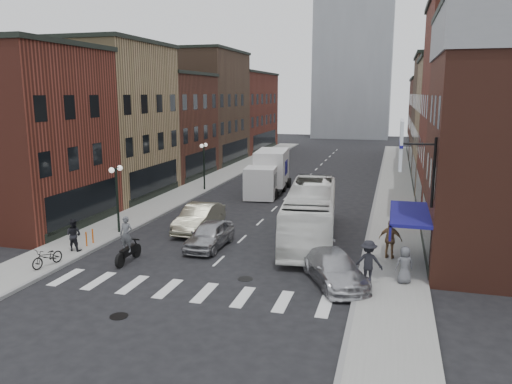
{
  "coord_description": "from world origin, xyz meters",
  "views": [
    {
      "loc": [
        8.23,
        -21.57,
        8.31
      ],
      "look_at": [
        0.92,
        4.7,
        2.89
      ],
      "focal_mm": 35.0,
      "sensor_mm": 36.0,
      "label": 1
    }
  ],
  "objects_px": {
    "streetlamp_near": "(117,187)",
    "box_truck": "(269,173)",
    "sedan_left_near": "(210,235)",
    "ped_right_b": "(390,239)",
    "streetlamp_far": "(204,157)",
    "bike_rack": "(90,237)",
    "ped_right_c": "(405,265)",
    "billboard_sign": "(403,145)",
    "ped_left_solo": "(74,235)",
    "ped_right_a": "(368,262)",
    "curb_car": "(334,268)",
    "sedan_left_far": "(199,218)",
    "parked_bicycle": "(48,257)",
    "motorcycle_rider": "(127,241)",
    "transit_bus": "(311,213)"
  },
  "relations": [
    {
      "from": "billboard_sign",
      "to": "ped_left_solo",
      "type": "bearing_deg",
      "value": -178.83
    },
    {
      "from": "bike_rack",
      "to": "box_truck",
      "type": "relative_size",
      "value": 0.1
    },
    {
      "from": "sedan_left_near",
      "to": "ped_right_a",
      "type": "bearing_deg",
      "value": -20.18
    },
    {
      "from": "streetlamp_near",
      "to": "sedan_left_near",
      "type": "bearing_deg",
      "value": -9.21
    },
    {
      "from": "motorcycle_rider",
      "to": "curb_car",
      "type": "distance_m",
      "value": 10.22
    },
    {
      "from": "bike_rack",
      "to": "transit_bus",
      "type": "bearing_deg",
      "value": 22.26
    },
    {
      "from": "bike_rack",
      "to": "box_truck",
      "type": "distance_m",
      "value": 18.28
    },
    {
      "from": "ped_right_a",
      "to": "ped_right_c",
      "type": "relative_size",
      "value": 1.18
    },
    {
      "from": "sedan_left_near",
      "to": "ped_right_b",
      "type": "relative_size",
      "value": 2.17
    },
    {
      "from": "bike_rack",
      "to": "box_truck",
      "type": "bearing_deg",
      "value": 71.54
    },
    {
      "from": "billboard_sign",
      "to": "sedan_left_far",
      "type": "height_order",
      "value": "billboard_sign"
    },
    {
      "from": "sedan_left_near",
      "to": "sedan_left_far",
      "type": "relative_size",
      "value": 0.86
    },
    {
      "from": "ped_right_b",
      "to": "ped_right_c",
      "type": "relative_size",
      "value": 1.2
    },
    {
      "from": "ped_left_solo",
      "to": "ped_right_c",
      "type": "bearing_deg",
      "value": 179.85
    },
    {
      "from": "motorcycle_rider",
      "to": "ped_right_a",
      "type": "height_order",
      "value": "motorcycle_rider"
    },
    {
      "from": "billboard_sign",
      "to": "parked_bicycle",
      "type": "bearing_deg",
      "value": -170.15
    },
    {
      "from": "transit_bus",
      "to": "parked_bicycle",
      "type": "bearing_deg",
      "value": -150.08
    },
    {
      "from": "box_truck",
      "to": "ped_right_b",
      "type": "bearing_deg",
      "value": -62.77
    },
    {
      "from": "streetlamp_far",
      "to": "sedan_left_near",
      "type": "bearing_deg",
      "value": -67.65
    },
    {
      "from": "billboard_sign",
      "to": "streetlamp_near",
      "type": "bearing_deg",
      "value": 167.65
    },
    {
      "from": "box_truck",
      "to": "sedan_left_far",
      "type": "xyz_separation_m",
      "value": [
        -1.22,
        -12.6,
        -0.92
      ]
    },
    {
      "from": "motorcycle_rider",
      "to": "curb_car",
      "type": "bearing_deg",
      "value": -1.79
    },
    {
      "from": "curb_car",
      "to": "ped_right_a",
      "type": "distance_m",
      "value": 1.52
    },
    {
      "from": "transit_bus",
      "to": "billboard_sign",
      "type": "bearing_deg",
      "value": -55.12
    },
    {
      "from": "bike_rack",
      "to": "ped_right_b",
      "type": "xyz_separation_m",
      "value": [
        15.89,
        2.04,
        0.58
      ]
    },
    {
      "from": "curb_car",
      "to": "ped_right_b",
      "type": "xyz_separation_m",
      "value": [
        2.35,
        3.75,
        0.43
      ]
    },
    {
      "from": "ped_left_solo",
      "to": "sedan_left_far",
      "type": "bearing_deg",
      "value": -128.71
    },
    {
      "from": "ped_right_c",
      "to": "bike_rack",
      "type": "bearing_deg",
      "value": -24.27
    },
    {
      "from": "bike_rack",
      "to": "ped_right_c",
      "type": "height_order",
      "value": "ped_right_c"
    },
    {
      "from": "streetlamp_far",
      "to": "transit_bus",
      "type": "bearing_deg",
      "value": -47.01
    },
    {
      "from": "streetlamp_far",
      "to": "box_truck",
      "type": "xyz_separation_m",
      "value": [
        5.58,
        0.6,
        -1.18
      ]
    },
    {
      "from": "streetlamp_far",
      "to": "ped_right_b",
      "type": "xyz_separation_m",
      "value": [
        15.69,
        -14.66,
        -1.78
      ]
    },
    {
      "from": "billboard_sign",
      "to": "sedan_left_near",
      "type": "xyz_separation_m",
      "value": [
        -9.82,
        2.5,
        -5.41
      ]
    },
    {
      "from": "curb_car",
      "to": "ped_right_b",
      "type": "relative_size",
      "value": 2.45
    },
    {
      "from": "box_truck",
      "to": "ped_right_c",
      "type": "bearing_deg",
      "value": -66.21
    },
    {
      "from": "motorcycle_rider",
      "to": "ped_left_solo",
      "type": "height_order",
      "value": "motorcycle_rider"
    },
    {
      "from": "sedan_left_near",
      "to": "parked_bicycle",
      "type": "distance_m",
      "value": 8.2
    },
    {
      "from": "box_truck",
      "to": "ped_left_solo",
      "type": "xyz_separation_m",
      "value": [
        -5.94,
        -18.43,
        -0.73
      ]
    },
    {
      "from": "ped_right_b",
      "to": "ped_right_a",
      "type": "bearing_deg",
      "value": 88.94
    },
    {
      "from": "curb_car",
      "to": "parked_bicycle",
      "type": "bearing_deg",
      "value": 160.83
    },
    {
      "from": "transit_bus",
      "to": "streetlamp_far",
      "type": "bearing_deg",
      "value": 126.76
    },
    {
      "from": "streetlamp_far",
      "to": "ped_right_c",
      "type": "relative_size",
      "value": 2.5
    },
    {
      "from": "motorcycle_rider",
      "to": "ped_right_c",
      "type": "relative_size",
      "value": 1.45
    },
    {
      "from": "streetlamp_near",
      "to": "box_truck",
      "type": "xyz_separation_m",
      "value": [
        5.58,
        14.6,
        -1.18
      ]
    },
    {
      "from": "curb_car",
      "to": "ped_right_c",
      "type": "xyz_separation_m",
      "value": [
        2.99,
        0.45,
        0.27
      ]
    },
    {
      "from": "ped_left_solo",
      "to": "bike_rack",
      "type": "bearing_deg",
      "value": -97.86
    },
    {
      "from": "streetlamp_near",
      "to": "curb_car",
      "type": "distance_m",
      "value": 14.22
    },
    {
      "from": "motorcycle_rider",
      "to": "transit_bus",
      "type": "distance_m",
      "value": 10.33
    },
    {
      "from": "curb_car",
      "to": "sedan_left_far",
      "type": "bearing_deg",
      "value": 117.33
    },
    {
      "from": "ped_right_c",
      "to": "billboard_sign",
      "type": "bearing_deg",
      "value": -72.95
    }
  ]
}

